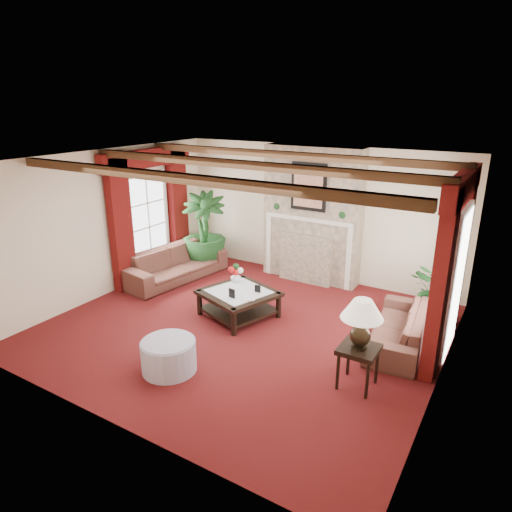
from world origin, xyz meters
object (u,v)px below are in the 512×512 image
Objects in this scene: potted_palm at (205,247)px; coffee_table at (239,304)px; sofa_right at (400,321)px; side_table at (358,367)px; sofa_left at (175,259)px; ottoman at (169,356)px.

coffee_table is at bearing -39.83° from potted_palm.
sofa_right is 4.69m from potted_palm.
side_table is (2.42, -0.91, 0.06)m from coffee_table.
sofa_right is 2.64m from coffee_table.
potted_palm is 5.07m from side_table.
sofa_right is 1.74× the size of coffee_table.
side_table is at bearing -30.14° from potted_palm.
sofa_left is 3.41m from ottoman.
sofa_right is 2.57× the size of ottoman.
sofa_right is at bearing 28.92° from coffee_table.
sofa_left reaches higher than ottoman.
side_table is 2.53m from ottoman.
coffee_table is at bearing 159.39° from side_table.
ottoman is (-2.50, -2.36, -0.15)m from sofa_right.
side_table is at bearing -12.68° from sofa_right.
sofa_left is at bearing 178.48° from coffee_table.
ottoman is (-2.33, -0.98, -0.07)m from side_table.
sofa_left is 1.21× the size of potted_palm.
sofa_right is at bearing -14.30° from potted_palm.
sofa_left is at bearing 159.63° from side_table.
sofa_left is at bearing -99.20° from sofa_right.
potted_palm reaches higher than side_table.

